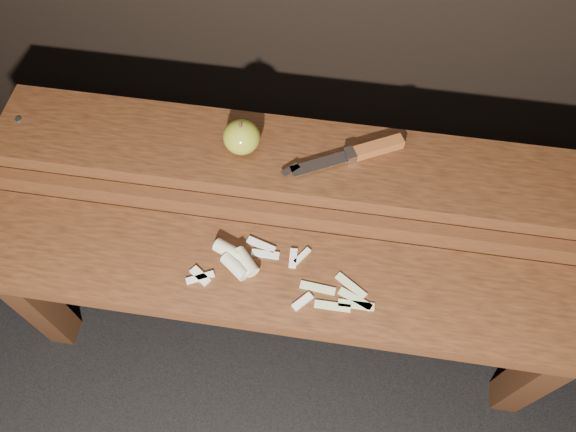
# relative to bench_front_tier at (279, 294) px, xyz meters

# --- Properties ---
(ground) EXTENTS (60.00, 60.00, 0.00)m
(ground) POSITION_rel_bench_front_tier_xyz_m (0.00, 0.06, -0.35)
(ground) COLOR black
(bench_front_tier) EXTENTS (1.20, 0.20, 0.42)m
(bench_front_tier) POSITION_rel_bench_front_tier_xyz_m (0.00, 0.00, 0.00)
(bench_front_tier) COLOR #341A0D
(bench_front_tier) RESTS_ON ground
(bench_rear_tier) EXTENTS (1.20, 0.21, 0.50)m
(bench_rear_tier) POSITION_rel_bench_front_tier_xyz_m (0.00, 0.23, 0.06)
(bench_rear_tier) COLOR #341A0D
(bench_rear_tier) RESTS_ON ground
(apple) EXTENTS (0.07, 0.07, 0.08)m
(apple) POSITION_rel_bench_front_tier_xyz_m (-0.11, 0.23, 0.18)
(apple) COLOR olive
(apple) RESTS_ON bench_rear_tier
(knife) EXTENTS (0.23, 0.13, 0.02)m
(knife) POSITION_rel_bench_front_tier_xyz_m (0.13, 0.25, 0.16)
(knife) COLOR brown
(knife) RESTS_ON bench_rear_tier
(apple_scraps) EXTENTS (0.35, 0.14, 0.03)m
(apple_scraps) POSITION_rel_bench_front_tier_xyz_m (-0.05, 0.02, 0.08)
(apple_scraps) COLOR beige
(apple_scraps) RESTS_ON bench_front_tier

